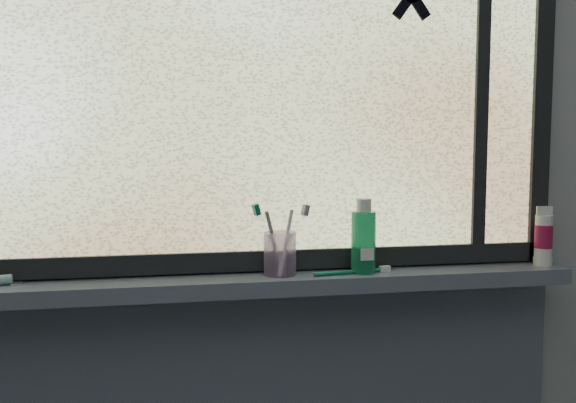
% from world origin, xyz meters
% --- Properties ---
extents(wall_back, '(3.00, 0.01, 2.50)m').
position_xyz_m(wall_back, '(0.00, 1.30, 1.25)').
color(wall_back, '#9EA3A8').
rests_on(wall_back, ground).
extents(windowsill, '(1.62, 0.14, 0.04)m').
position_xyz_m(windowsill, '(0.00, 1.23, 1.00)').
color(windowsill, slate).
rests_on(windowsill, wall_back).
extents(window_pane, '(1.50, 0.01, 1.00)m').
position_xyz_m(window_pane, '(0.00, 1.28, 1.53)').
color(window_pane, silver).
rests_on(window_pane, wall_back).
extents(frame_bottom, '(1.60, 0.03, 0.05)m').
position_xyz_m(frame_bottom, '(0.00, 1.28, 1.05)').
color(frame_bottom, black).
rests_on(frame_bottom, windowsill).
extents(frame_right, '(0.05, 0.03, 1.10)m').
position_xyz_m(frame_right, '(0.78, 1.28, 1.53)').
color(frame_right, black).
rests_on(frame_right, wall_back).
extents(frame_mullion, '(0.03, 0.03, 1.00)m').
position_xyz_m(frame_mullion, '(0.60, 1.28, 1.53)').
color(frame_mullion, black).
rests_on(frame_mullion, wall_back).
extents(toothbrush_cup, '(0.10, 0.10, 0.11)m').
position_xyz_m(toothbrush_cup, '(0.05, 1.23, 1.07)').
color(toothbrush_cup, '#DAAEE7').
rests_on(toothbrush_cup, windowsill).
extents(toothbrush_lying, '(0.22, 0.05, 0.01)m').
position_xyz_m(toothbrush_lying, '(0.22, 1.21, 1.03)').
color(toothbrush_lying, '#0C6C52').
rests_on(toothbrush_lying, windowsill).
extents(mouthwash_bottle, '(0.08, 0.08, 0.15)m').
position_xyz_m(mouthwash_bottle, '(0.26, 1.22, 1.11)').
color(mouthwash_bottle, '#1D9862').
rests_on(mouthwash_bottle, windowsill).
extents(cream_tube, '(0.05, 0.05, 0.11)m').
position_xyz_m(cream_tube, '(0.77, 1.23, 1.10)').
color(cream_tube, silver).
rests_on(cream_tube, windowsill).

